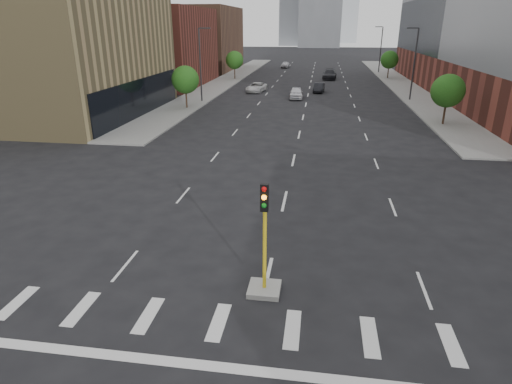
% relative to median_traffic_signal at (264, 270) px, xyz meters
% --- Properties ---
extents(sidewalk_left_far, '(5.00, 92.00, 0.15)m').
position_rel_median_traffic_signal_xyz_m(sidewalk_left_far, '(-15.00, 65.03, -0.90)').
color(sidewalk_left_far, gray).
rests_on(sidewalk_left_far, ground).
extents(sidewalk_right_far, '(5.00, 92.00, 0.15)m').
position_rel_median_traffic_signal_xyz_m(sidewalk_right_far, '(15.00, 65.03, -0.90)').
color(sidewalk_right_far, gray).
rests_on(sidewalk_right_far, ground).
extents(building_left_mid, '(20.00, 24.00, 14.00)m').
position_rel_median_traffic_signal_xyz_m(building_left_mid, '(-27.50, 31.03, 6.03)').
color(building_left_mid, '#948153').
rests_on(building_left_mid, ground).
extents(building_left_far_a, '(20.00, 22.00, 12.00)m').
position_rel_median_traffic_signal_xyz_m(building_left_far_a, '(-27.50, 57.03, 5.03)').
color(building_left_far_a, brown).
rests_on(building_left_far_a, ground).
extents(building_left_far_b, '(20.00, 24.00, 13.00)m').
position_rel_median_traffic_signal_xyz_m(building_left_far_b, '(-27.50, 83.03, 5.53)').
color(building_left_far_b, brown).
rests_on(building_left_far_b, ground).
extents(median_traffic_signal, '(1.20, 1.20, 4.40)m').
position_rel_median_traffic_signal_xyz_m(median_traffic_signal, '(0.00, 0.00, 0.00)').
color(median_traffic_signal, '#999993').
rests_on(median_traffic_signal, ground).
extents(streetlight_right_a, '(1.60, 0.22, 9.07)m').
position_rel_median_traffic_signal_xyz_m(streetlight_right_a, '(13.41, 46.03, 4.04)').
color(streetlight_right_a, '#2D2D30').
rests_on(streetlight_right_a, ground).
extents(streetlight_right_b, '(1.60, 0.22, 9.07)m').
position_rel_median_traffic_signal_xyz_m(streetlight_right_b, '(13.41, 81.03, 4.04)').
color(streetlight_right_b, '#2D2D30').
rests_on(streetlight_right_b, ground).
extents(streetlight_left, '(1.60, 0.22, 9.07)m').
position_rel_median_traffic_signal_xyz_m(streetlight_left, '(-13.41, 41.03, 4.04)').
color(streetlight_left, '#2D2D30').
rests_on(streetlight_left, ground).
extents(tree_left_near, '(3.20, 3.20, 4.85)m').
position_rel_median_traffic_signal_xyz_m(tree_left_near, '(-14.00, 36.03, 2.42)').
color(tree_left_near, '#382619').
rests_on(tree_left_near, ground).
extents(tree_left_far, '(3.20, 3.20, 4.85)m').
position_rel_median_traffic_signal_xyz_m(tree_left_far, '(-14.00, 66.03, 2.42)').
color(tree_left_far, '#382619').
rests_on(tree_left_far, ground).
extents(tree_right_near, '(3.20, 3.20, 4.85)m').
position_rel_median_traffic_signal_xyz_m(tree_right_near, '(14.00, 31.03, 2.42)').
color(tree_right_near, '#382619').
rests_on(tree_right_near, ground).
extents(tree_right_far, '(3.20, 3.20, 4.85)m').
position_rel_median_traffic_signal_xyz_m(tree_right_far, '(14.00, 71.03, 2.42)').
color(tree_right_far, '#382619').
rests_on(tree_right_far, ground).
extents(car_near_left, '(1.97, 4.57, 1.53)m').
position_rel_median_traffic_signal_xyz_m(car_near_left, '(-1.50, 45.50, -0.21)').
color(car_near_left, silver).
rests_on(car_near_left, ground).
extents(car_mid_right, '(1.74, 4.14, 1.33)m').
position_rel_median_traffic_signal_xyz_m(car_mid_right, '(1.50, 51.87, -0.31)').
color(car_mid_right, black).
rests_on(car_mid_right, ground).
extents(car_far_left, '(3.01, 5.17, 1.35)m').
position_rel_median_traffic_signal_xyz_m(car_far_left, '(-7.75, 50.81, -0.30)').
color(car_far_left, silver).
rests_on(car_far_left, ground).
extents(car_deep_right, '(2.77, 5.99, 1.69)m').
position_rel_median_traffic_signal_xyz_m(car_deep_right, '(3.27, 68.79, -0.13)').
color(car_deep_right, black).
rests_on(car_deep_right, ground).
extents(car_distant, '(1.92, 4.28, 1.43)m').
position_rel_median_traffic_signal_xyz_m(car_distant, '(-6.64, 89.85, -0.26)').
color(car_distant, silver).
rests_on(car_distant, ground).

